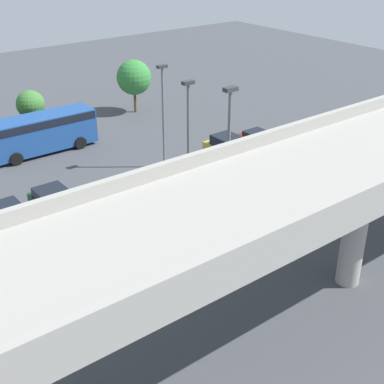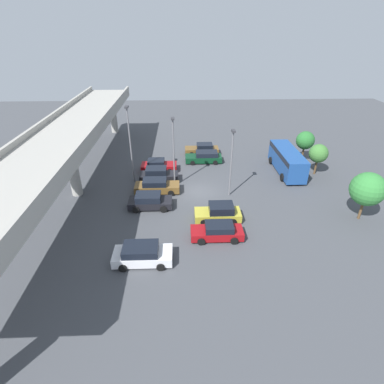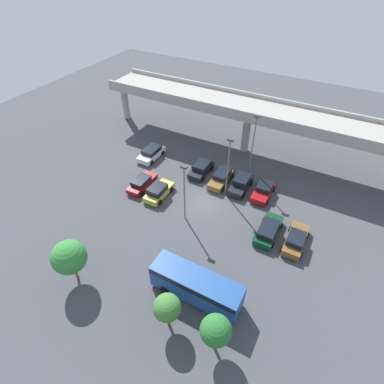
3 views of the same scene
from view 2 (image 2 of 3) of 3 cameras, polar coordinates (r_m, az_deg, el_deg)
ground_plane at (r=33.14m, az=1.39°, el=0.04°), size 93.34×93.34×0.00m
highway_overpass at (r=32.57m, az=-22.84°, el=9.36°), size 44.67×6.15×7.57m
parked_car_0 at (r=23.80m, az=-9.46°, el=-11.60°), size 2.25×4.54×1.52m
parked_car_1 at (r=25.94m, az=4.86°, el=-7.48°), size 2.00×4.48×1.43m
parked_car_2 at (r=28.20m, az=5.11°, el=-3.96°), size 2.13×4.30×1.64m
parked_car_3 at (r=30.26m, az=-8.06°, el=-1.73°), size 2.17×4.33×1.52m
parked_car_4 at (r=32.97m, az=-6.76°, el=1.11°), size 2.11×4.86×1.54m
parked_car_5 at (r=35.35m, az=-6.44°, el=3.25°), size 2.12×4.43×1.67m
parked_car_6 at (r=38.01m, az=-6.42°, el=5.02°), size 2.16×4.40×1.48m
parked_car_7 at (r=40.31m, az=2.37°, el=6.67°), size 2.16×4.82×1.48m
parked_car_8 at (r=42.98m, az=1.98°, el=8.13°), size 2.08×4.72×1.52m
shuttle_bus at (r=38.92m, az=17.67°, el=5.96°), size 8.14×2.68×2.82m
lamp_post_near_aisle at (r=34.01m, az=-11.73°, el=9.65°), size 0.70×0.35×8.81m
lamp_post_mid_lot at (r=30.89m, az=7.55°, el=6.40°), size 0.70×0.35×7.26m
lamp_post_by_overpass at (r=32.58m, az=-3.53°, el=8.44°), size 0.70×0.35×7.88m
tree_front_left at (r=31.34m, az=30.47°, el=0.47°), size 3.09×3.09×4.74m
tree_front_centre at (r=39.19m, az=22.95°, el=6.76°), size 2.24×2.24×3.82m
tree_front_right at (r=42.57m, az=20.77°, el=9.17°), size 2.38×2.38×4.10m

